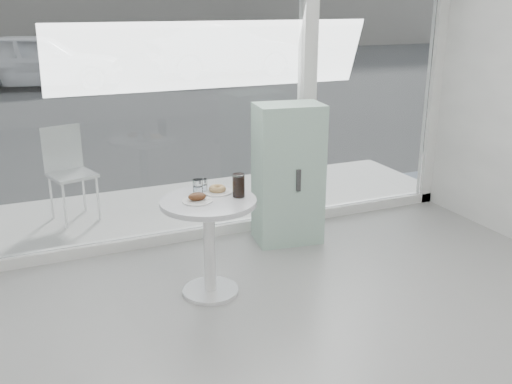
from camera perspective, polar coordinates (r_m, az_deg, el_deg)
name	(u,v)px	position (r m, az deg, el deg)	size (l,w,h in m)	color
storefront	(226,55)	(5.24, -2.97, 13.55)	(5.00, 0.14, 3.00)	white
main_table	(209,227)	(4.31, -4.73, -3.51)	(0.72, 0.72, 0.77)	white
patio_deck	(197,205)	(6.33, -5.90, -1.33)	(5.60, 1.60, 0.05)	silver
street	(71,79)	(18.11, -17.99, 10.74)	(40.00, 24.00, 0.00)	#3A3A3A
mint_cabinet	(288,174)	(5.26, 3.22, 1.79)	(0.65, 0.48, 1.30)	#92BAA4
patio_chair	(68,167)	(6.03, -18.25, 2.39)	(0.50, 0.50, 0.94)	white
car_white	(39,60)	(16.23, -20.89, 12.20)	(1.69, 4.21, 1.43)	white
car_silver	(225,50)	(17.91, -3.08, 13.95)	(1.60, 4.60, 1.52)	#9C9DA3
plate_fritter	(198,198)	(4.18, -5.86, -0.62)	(0.22, 0.22, 0.07)	white
plate_donut	(217,190)	(4.37, -3.88, 0.19)	(0.23, 0.23, 0.05)	white
water_tumbler_a	(198,188)	(4.31, -5.84, 0.36)	(0.08, 0.08, 0.12)	white
water_tumbler_b	(203,186)	(4.38, -5.31, 0.57)	(0.07, 0.07, 0.11)	white
cola_glass	(239,186)	(4.25, -1.75, 0.62)	(0.09, 0.09, 0.18)	white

